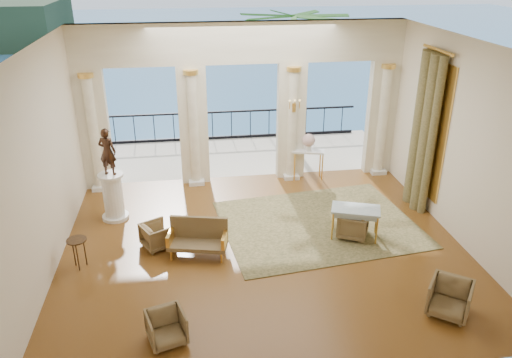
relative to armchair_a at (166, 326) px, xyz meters
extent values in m
plane|color=#4B2B0C|center=(2.13, 2.80, -0.32)|extent=(9.00, 9.00, 0.00)
plane|color=white|center=(2.13, -1.20, 1.93)|extent=(9.00, 0.00, 9.00)
plane|color=white|center=(-2.37, 2.80, 1.93)|extent=(0.00, 8.00, 8.00)
plane|color=white|center=(6.63, 2.80, 1.93)|extent=(0.00, 8.00, 8.00)
plane|color=white|center=(2.13, 2.80, 4.18)|extent=(9.00, 9.00, 0.00)
cube|color=beige|center=(2.13, 6.65, 3.63)|extent=(9.00, 0.30, 1.10)
cube|color=beige|center=(-1.97, 6.65, 1.38)|extent=(0.80, 0.30, 3.40)
cylinder|color=beige|center=(-1.97, 6.47, 1.28)|extent=(0.28, 0.28, 3.20)
cylinder|color=#EDB54E|center=(-1.97, 6.47, 2.93)|extent=(0.40, 0.40, 0.12)
cube|color=silver|center=(-1.97, 6.47, -0.26)|extent=(0.45, 0.45, 0.12)
cube|color=beige|center=(0.73, 6.65, 1.38)|extent=(0.80, 0.30, 3.40)
cylinder|color=beige|center=(0.73, 6.47, 1.28)|extent=(0.28, 0.28, 3.20)
cylinder|color=#EDB54E|center=(0.73, 6.47, 2.93)|extent=(0.40, 0.40, 0.12)
cube|color=silver|center=(0.73, 6.47, -0.26)|extent=(0.45, 0.45, 0.12)
cube|color=beige|center=(3.53, 6.65, 1.38)|extent=(0.80, 0.30, 3.40)
cylinder|color=beige|center=(3.53, 6.47, 1.28)|extent=(0.28, 0.28, 3.20)
cylinder|color=#EDB54E|center=(3.53, 6.47, 2.93)|extent=(0.40, 0.40, 0.12)
cube|color=silver|center=(3.53, 6.47, -0.26)|extent=(0.45, 0.45, 0.12)
cube|color=beige|center=(6.23, 6.65, 1.38)|extent=(0.80, 0.30, 3.40)
cylinder|color=beige|center=(6.23, 6.47, 1.28)|extent=(0.28, 0.28, 3.20)
cylinder|color=#EDB54E|center=(6.23, 6.47, 2.93)|extent=(0.40, 0.40, 0.12)
cube|color=silver|center=(6.23, 6.47, -0.26)|extent=(0.45, 0.45, 0.12)
cube|color=beige|center=(2.13, 8.60, -0.37)|extent=(10.00, 3.60, 0.10)
cube|color=black|center=(2.13, 10.20, 0.68)|extent=(9.00, 0.06, 0.06)
cube|color=black|center=(2.13, 10.20, -0.27)|extent=(9.00, 0.06, 0.10)
cylinder|color=black|center=(2.13, 10.20, 0.18)|extent=(0.03, 0.03, 1.00)
cylinder|color=black|center=(-1.97, 10.20, 0.18)|extent=(0.03, 0.03, 1.00)
cylinder|color=black|center=(6.23, 10.20, 0.18)|extent=(0.03, 0.03, 1.00)
cylinder|color=#4C3823|center=(4.13, 9.40, 1.78)|extent=(0.20, 0.20, 4.20)
plane|color=#246193|center=(2.13, 62.80, -6.32)|extent=(160.00, 160.00, 0.00)
cylinder|color=brown|center=(6.43, 3.85, 1.68)|extent=(0.26, 0.26, 4.00)
cylinder|color=brown|center=(6.39, 4.30, 1.68)|extent=(0.32, 0.32, 4.00)
cylinder|color=brown|center=(6.43, 4.75, 1.68)|extent=(0.26, 0.26, 4.00)
cylinder|color=#EDB54E|center=(6.48, 4.30, 3.73)|extent=(0.08, 1.40, 0.08)
cube|color=#EDB54E|center=(6.60, 4.30, 1.78)|extent=(0.04, 1.60, 3.40)
cube|color=#EDB54E|center=(3.53, 6.33, 1.88)|extent=(0.10, 0.04, 0.25)
cylinder|color=#EDB54E|center=(3.39, 6.25, 1.98)|extent=(0.02, 0.02, 0.22)
cylinder|color=#EDB54E|center=(3.53, 6.25, 1.98)|extent=(0.02, 0.02, 0.22)
cylinder|color=#EDB54E|center=(3.67, 6.25, 1.98)|extent=(0.02, 0.02, 0.22)
cube|color=#2C3219|center=(3.63, 3.60, -0.31)|extent=(5.04, 4.14, 0.02)
imported|color=#413419|center=(0.00, 0.00, 0.00)|extent=(0.75, 0.73, 0.64)
imported|color=#413419|center=(5.14, 0.00, 0.05)|extent=(0.98, 0.97, 0.74)
imported|color=#413419|center=(4.26, 2.93, 0.02)|extent=(0.85, 0.87, 0.68)
imported|color=#413419|center=(-0.27, 3.12, 0.00)|extent=(0.81, 0.82, 0.64)
cube|color=#413419|center=(0.63, 2.59, -0.03)|extent=(1.37, 0.80, 0.10)
cube|color=#413419|center=(0.68, 2.83, 0.27)|extent=(1.27, 0.37, 0.52)
cube|color=#EDB54E|center=(0.04, 2.73, 0.14)|extent=(0.19, 0.53, 0.25)
cube|color=#EDB54E|center=(1.21, 2.46, 0.14)|extent=(0.19, 0.53, 0.25)
cylinder|color=#EDB54E|center=(0.04, 2.51, -0.20)|extent=(0.05, 0.05, 0.24)
cylinder|color=#EDB54E|center=(1.11, 2.26, -0.20)|extent=(0.05, 0.05, 0.24)
cylinder|color=#EDB54E|center=(0.14, 2.92, -0.20)|extent=(0.05, 0.05, 0.24)
cylinder|color=#EDB54E|center=(1.21, 2.67, -0.20)|extent=(0.05, 0.05, 0.24)
cube|color=#94B0BE|center=(4.29, 2.90, 0.41)|extent=(1.24, 0.94, 0.05)
cylinder|color=#EDB54E|center=(3.74, 2.84, 0.04)|extent=(0.04, 0.04, 0.71)
cylinder|color=#EDB54E|center=(4.68, 2.50, 0.04)|extent=(0.04, 0.04, 0.71)
cylinder|color=#EDB54E|center=(3.91, 3.31, 0.04)|extent=(0.04, 0.04, 0.71)
cylinder|color=#EDB54E|center=(4.85, 2.97, 0.04)|extent=(0.04, 0.04, 0.71)
cylinder|color=silver|center=(-1.37, 4.65, -0.27)|extent=(0.66, 0.66, 0.09)
cylinder|color=silver|center=(-1.37, 4.65, 0.29)|extent=(0.48, 0.48, 1.06)
cylinder|color=silver|center=(-1.37, 4.65, 0.86)|extent=(0.62, 0.62, 0.07)
imported|color=#311F16|center=(-1.37, 4.65, 1.48)|extent=(0.49, 0.40, 1.17)
cube|color=silver|center=(3.99, 6.35, 0.55)|extent=(1.00, 0.61, 0.05)
cylinder|color=#EDB54E|center=(3.56, 6.34, 0.10)|extent=(0.05, 0.05, 0.84)
cylinder|color=#EDB54E|center=(4.36, 6.11, 0.10)|extent=(0.05, 0.05, 0.84)
cylinder|color=#EDB54E|center=(3.63, 6.59, 0.10)|extent=(0.05, 0.05, 0.84)
cylinder|color=#EDB54E|center=(4.43, 6.36, 0.10)|extent=(0.05, 0.05, 0.84)
cylinder|color=white|center=(3.99, 6.35, 0.69)|extent=(0.19, 0.19, 0.24)
sphere|color=#D09092|center=(3.99, 6.35, 0.89)|extent=(0.38, 0.38, 0.38)
cylinder|color=black|center=(-1.87, 2.53, 0.35)|extent=(0.42, 0.42, 0.03)
cylinder|color=black|center=(-1.76, 2.59, 0.01)|extent=(0.03, 0.03, 0.65)
cylinder|color=black|center=(-1.99, 2.60, 0.01)|extent=(0.03, 0.03, 0.65)
cylinder|color=black|center=(-1.88, 2.40, 0.01)|extent=(0.03, 0.03, 0.65)
camera|label=1|loc=(0.56, -6.85, 5.79)|focal=35.00mm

